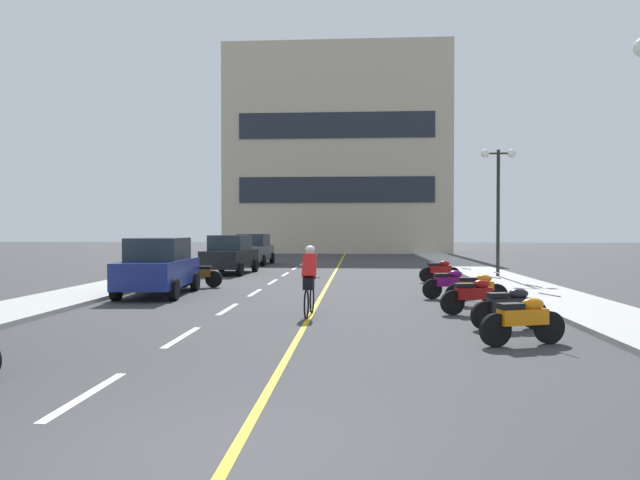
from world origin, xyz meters
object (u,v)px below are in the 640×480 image
Objects in this scene: motorcycle_1 at (523,319)px; cyclist_rider at (309,279)px; motorcycle_6 at (198,274)px; motorcycle_4 at (477,288)px; motorcycle_5 at (450,283)px; street_lamp_mid at (498,184)px; motorcycle_3 at (474,295)px; parked_car_near at (158,266)px; parked_car_mid at (230,254)px; motorcycle_2 at (510,307)px; parked_car_far at (254,249)px; motorcycle_7 at (440,270)px.

cyclist_rider is at bearing 140.66° from motorcycle_1.
cyclist_rider is (4.57, -6.63, 0.41)m from motorcycle_6.
motorcycle_4 is 1.03× the size of motorcycle_5.
street_lamp_mid is at bearing 57.50° from cyclist_rider.
cyclist_rider is (-4.02, -0.44, 0.41)m from motorcycle_3.
parked_car_near is at bearing 141.66° from cyclist_rider.
cyclist_rider is (4.86, -13.22, -0.03)m from parked_car_mid.
motorcycle_6 is at bearing 137.02° from motorcycle_2.
motorcycle_3 is 0.95× the size of cyclist_rider.
parked_car_far is at bearing 113.06° from motorcycle_2.
motorcycle_2 is (9.20, -14.89, -0.44)m from parked_car_mid.
motorcycle_3 is 10.58m from motorcycle_6.
parked_car_mid is 15.56m from motorcycle_3.
parked_car_near reaches higher than motorcycle_1.
motorcycle_3 is at bearing -105.95° from street_lamp_mid.
motorcycle_5 is at bearing -94.80° from motorcycle_7.
parked_car_mid is at bearing 132.86° from motorcycle_5.
parked_car_far is at bearing 142.51° from street_lamp_mid.
cyclist_rider is at bearing -122.50° from street_lamp_mid.
motorcycle_6 is at bearing -163.91° from motorcycle_7.
motorcycle_7 is (8.95, 2.58, 0.00)m from motorcycle_6.
motorcycle_4 is (9.28, -11.05, -0.44)m from parked_car_mid.
motorcycle_2 is 4.67m from cyclist_rider.
motorcycle_2 is (0.20, 1.72, 0.00)m from motorcycle_1.
motorcycle_2 and motorcycle_3 have the same top height.
street_lamp_mid reaches higher than cyclist_rider.
parked_car_near is 1.01× the size of parked_car_far.
parked_car_far is 2.40× the size of cyclist_rider.
parked_car_near is 2.59× the size of motorcycle_7.
motorcycle_7 is at bearing 16.09° from motorcycle_6.
motorcycle_4 is at bearing -49.96° from parked_car_mid.
parked_car_far is at bearing 118.36° from motorcycle_5.
motorcycle_6 is (-8.91, 8.30, 0.00)m from motorcycle_2.
motorcycle_5 is at bearing -113.12° from street_lamp_mid.
motorcycle_1 is 3.84m from motorcycle_3.
parked_car_mid is 2.57× the size of motorcycle_2.
parked_car_far reaches higher than motorcycle_7.
street_lamp_mid is 1.25× the size of parked_car_near.
parked_car_mid is at bearing 130.04° from motorcycle_4.
motorcycle_2 is at bearing -66.94° from parked_car_far.
motorcycle_4 is 1.03× the size of motorcycle_7.
motorcycle_6 is (-8.49, 2.88, 0.00)m from motorcycle_5.
motorcycle_5 is (8.95, -16.59, -0.44)m from parked_car_far.
motorcycle_6 and motorcycle_7 have the same top height.
street_lamp_mid reaches higher than motorcycle_4.
parked_car_near is 11.09m from motorcycle_2.
parked_car_far is 13.72m from motorcycle_6.
parked_car_far is 20.94m from cyclist_rider.
parked_car_mid is 14.44m from motorcycle_4.
parked_car_far is at bearing 111.13° from motorcycle_1.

